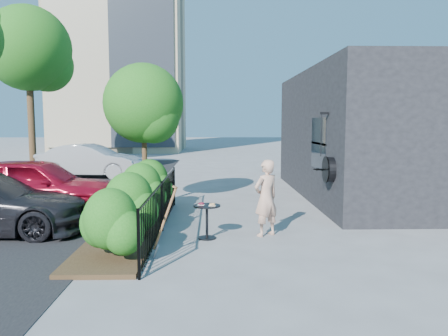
{
  "coord_description": "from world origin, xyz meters",
  "views": [
    {
      "loc": [
        -0.37,
        -9.43,
        2.38
      ],
      "look_at": [
        -0.1,
        1.78,
        1.2
      ],
      "focal_mm": 35.0,
      "sensor_mm": 36.0,
      "label": 1
    }
  ],
  "objects_px": {
    "shovel": "(163,225)",
    "car_silver": "(90,161)",
    "street_tree_far": "(29,54)",
    "patio_tree": "(146,108)",
    "woman": "(266,198)",
    "car_red": "(35,186)",
    "cafe_table": "(207,216)"
  },
  "relations": [
    {
      "from": "shovel",
      "to": "car_red",
      "type": "xyz_separation_m",
      "value": [
        -3.66,
        3.54,
        0.18
      ]
    },
    {
      "from": "patio_tree",
      "to": "cafe_table",
      "type": "relative_size",
      "value": 5.3
    },
    {
      "from": "woman",
      "to": "car_red",
      "type": "height_order",
      "value": "woman"
    },
    {
      "from": "car_silver",
      "to": "street_tree_far",
      "type": "bearing_deg",
      "value": 49.56
    },
    {
      "from": "car_red",
      "to": "car_silver",
      "type": "relative_size",
      "value": 1.01
    },
    {
      "from": "car_silver",
      "to": "shovel",
      "type": "bearing_deg",
      "value": -152.52
    },
    {
      "from": "woman",
      "to": "shovel",
      "type": "bearing_deg",
      "value": 2.9
    },
    {
      "from": "cafe_table",
      "to": "woman",
      "type": "bearing_deg",
      "value": 9.37
    },
    {
      "from": "patio_tree",
      "to": "car_red",
      "type": "height_order",
      "value": "patio_tree"
    },
    {
      "from": "car_silver",
      "to": "patio_tree",
      "type": "bearing_deg",
      "value": -146.61
    },
    {
      "from": "cafe_table",
      "to": "shovel",
      "type": "height_order",
      "value": "shovel"
    },
    {
      "from": "car_red",
      "to": "shovel",
      "type": "bearing_deg",
      "value": -135.39
    },
    {
      "from": "patio_tree",
      "to": "shovel",
      "type": "height_order",
      "value": "patio_tree"
    },
    {
      "from": "shovel",
      "to": "car_silver",
      "type": "relative_size",
      "value": 0.3
    },
    {
      "from": "street_tree_far",
      "to": "woman",
      "type": "bearing_deg",
      "value": -53.53
    },
    {
      "from": "street_tree_far",
      "to": "car_red",
      "type": "xyz_separation_m",
      "value": [
        5.02,
        -12.31,
        -5.16
      ]
    },
    {
      "from": "woman",
      "to": "car_silver",
      "type": "xyz_separation_m",
      "value": [
        -6.41,
        9.93,
        -0.09
      ]
    },
    {
      "from": "woman",
      "to": "shovel",
      "type": "relative_size",
      "value": 1.23
    },
    {
      "from": "patio_tree",
      "to": "car_red",
      "type": "relative_size",
      "value": 0.89
    },
    {
      "from": "shovel",
      "to": "car_red",
      "type": "height_order",
      "value": "car_red"
    },
    {
      "from": "patio_tree",
      "to": "shovel",
      "type": "bearing_deg",
      "value": -78.08
    },
    {
      "from": "cafe_table",
      "to": "car_red",
      "type": "distance_m",
      "value": 4.99
    },
    {
      "from": "woman",
      "to": "car_silver",
      "type": "relative_size",
      "value": 0.37
    },
    {
      "from": "woman",
      "to": "car_red",
      "type": "bearing_deg",
      "value": -53.41
    },
    {
      "from": "shovel",
      "to": "car_silver",
      "type": "height_order",
      "value": "car_silver"
    },
    {
      "from": "woman",
      "to": "car_red",
      "type": "relative_size",
      "value": 0.36
    },
    {
      "from": "cafe_table",
      "to": "street_tree_far",
      "type": "bearing_deg",
      "value": 122.81
    },
    {
      "from": "cafe_table",
      "to": "woman",
      "type": "relative_size",
      "value": 0.46
    },
    {
      "from": "cafe_table",
      "to": "car_silver",
      "type": "distance_m",
      "value": 11.38
    },
    {
      "from": "woman",
      "to": "car_silver",
      "type": "distance_m",
      "value": 11.82
    },
    {
      "from": "patio_tree",
      "to": "car_silver",
      "type": "xyz_separation_m",
      "value": [
        -3.45,
        6.7,
        -2.04
      ]
    },
    {
      "from": "patio_tree",
      "to": "woman",
      "type": "bearing_deg",
      "value": -47.44
    }
  ]
}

